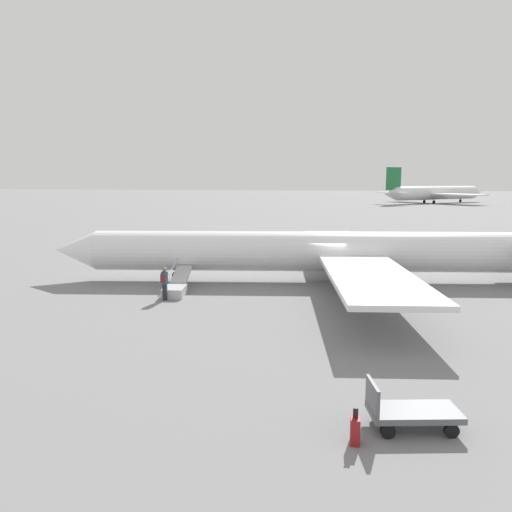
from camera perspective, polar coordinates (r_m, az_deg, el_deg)
ground_plane at (r=30.89m, az=7.94°, el=-2.93°), size 600.00×600.00×0.00m
airplane_main at (r=30.68m, az=9.78°, el=0.53°), size 33.84×26.38×6.35m
airplane_far_left at (r=148.02m, az=19.79°, el=6.81°), size 32.28×31.86×9.66m
boarding_stairs at (r=27.53m, az=-9.12°, el=-3.59°), size 1.79×4.13×1.62m
passenger at (r=26.15m, az=-10.42°, el=-2.84°), size 0.39×0.56×1.74m
luggage_cart at (r=13.48m, az=17.09°, el=-16.63°), size 2.41×1.62×1.22m
suitcase at (r=12.58m, az=11.25°, el=-18.96°), size 0.25×0.38×0.88m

